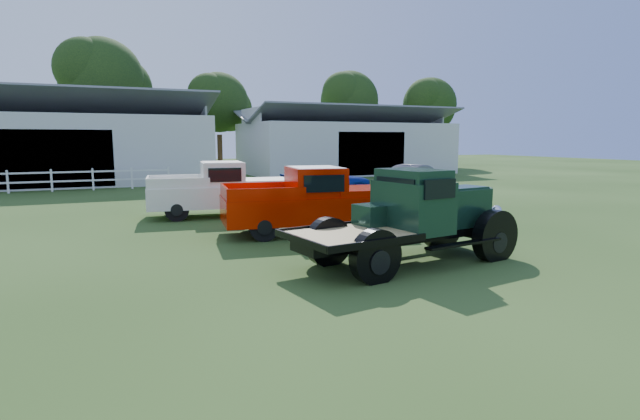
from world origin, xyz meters
name	(u,v)px	position (x,y,z in m)	size (l,w,h in m)	color
ground	(334,263)	(0.00, 0.00, 0.00)	(120.00, 120.00, 0.00)	#1F3C11
shed_left	(56,139)	(-7.00, 26.00, 2.80)	(18.80, 10.20, 5.60)	silver
shed_right	(345,141)	(14.00, 27.00, 2.60)	(16.80, 9.20, 5.20)	silver
fence_rail	(30,181)	(-8.00, 20.00, 0.60)	(14.20, 0.16, 1.20)	white
tree_b	(103,101)	(-4.00, 34.00, 5.75)	(6.90, 6.90, 11.50)	black
tree_c	(219,119)	(5.00, 33.00, 4.50)	(5.40, 5.40, 9.00)	black
tree_d	(349,116)	(18.00, 34.00, 5.00)	(6.00, 6.00, 10.00)	black
tree_e	(429,119)	(26.00, 32.00, 4.75)	(5.70, 5.70, 9.50)	black
vintage_flatbed	(409,217)	(1.55, -0.66, 1.06)	(5.35, 2.12, 2.12)	#143023
red_pickup	(312,200)	(1.02, 3.63, 0.99)	(5.46, 2.10, 1.99)	#C31400
white_pickup	(220,189)	(-0.73, 8.04, 0.96)	(5.25, 2.04, 1.93)	white
misc_car_blue	(326,180)	(5.58, 12.53, 0.78)	(1.83, 4.55, 1.55)	navy
misc_car_grey	(416,177)	(11.12, 12.72, 0.71)	(1.50, 4.29, 1.41)	#54535E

